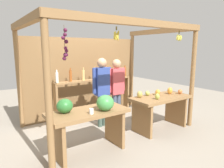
% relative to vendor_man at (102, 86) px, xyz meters
% --- Properties ---
extents(ground_plane, '(12.00, 12.00, 0.00)m').
position_rel_vendor_man_xyz_m(ground_plane, '(0.08, -0.07, -0.95)').
color(ground_plane, gray).
rests_on(ground_plane, ground).
extents(market_stall, '(3.40, 2.24, 2.29)m').
position_rel_vendor_man_xyz_m(market_stall, '(0.07, 0.42, 0.40)').
color(market_stall, olive).
rests_on(market_stall, ground).
extents(fruit_counter_left, '(1.38, 0.68, 1.02)m').
position_rel_vendor_man_xyz_m(fruit_counter_left, '(-0.82, -0.89, -0.31)').
color(fruit_counter_left, olive).
rests_on(fruit_counter_left, ground).
extents(fruit_counter_right, '(1.38, 0.64, 0.90)m').
position_rel_vendor_man_xyz_m(fruit_counter_right, '(0.98, -0.87, -0.39)').
color(fruit_counter_right, olive).
rests_on(fruit_counter_right, ground).
extents(bottle_shelf_unit, '(2.18, 0.22, 1.36)m').
position_rel_vendor_man_xyz_m(bottle_shelf_unit, '(0.23, 0.72, -0.14)').
color(bottle_shelf_unit, olive).
rests_on(bottle_shelf_unit, ground).
extents(vendor_man, '(0.48, 0.21, 1.59)m').
position_rel_vendor_man_xyz_m(vendor_man, '(0.00, 0.00, 0.00)').
color(vendor_man, '#40564A').
rests_on(vendor_man, ground).
extents(vendor_woman, '(0.48, 0.21, 1.55)m').
position_rel_vendor_man_xyz_m(vendor_woman, '(0.39, -0.03, -0.03)').
color(vendor_woman, '#46536B').
rests_on(vendor_woman, ground).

